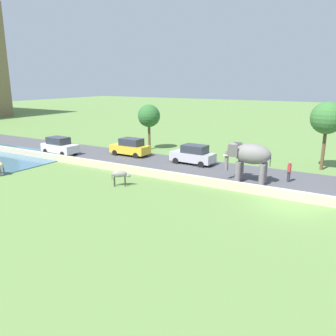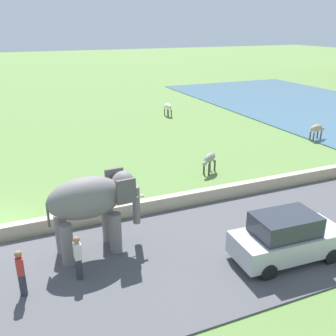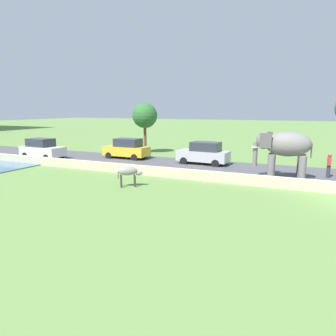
# 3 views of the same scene
# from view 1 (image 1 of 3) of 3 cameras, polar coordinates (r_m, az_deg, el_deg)

# --- Properties ---
(ground_plane) EXTENTS (220.00, 220.00, 0.00)m
(ground_plane) POSITION_cam_1_polar(r_m,az_deg,el_deg) (22.27, 19.57, -5.96)
(ground_plane) COLOR #608442
(road_surface) EXTENTS (7.00, 120.00, 0.06)m
(road_surface) POSITION_cam_1_polar(r_m,az_deg,el_deg) (35.63, -11.82, 2.13)
(road_surface) COLOR #4C4C51
(road_surface) RESTS_ON ground
(barrier_wall) EXTENTS (0.40, 110.00, 0.62)m
(barrier_wall) POSITION_cam_1_polar(r_m,az_deg,el_deg) (31.53, -13.74, 0.95)
(barrier_wall) COLOR beige
(barrier_wall) RESTS_ON ground
(elephant) EXTENTS (1.59, 3.51, 2.99)m
(elephant) POSITION_cam_1_polar(r_m,az_deg,el_deg) (25.74, 13.37, 1.92)
(elephant) COLOR slate
(elephant) RESTS_ON ground
(person_beside_elephant) EXTENTS (0.36, 0.22, 1.63)m
(person_beside_elephant) POSITION_cam_1_polar(r_m,az_deg,el_deg) (27.15, 15.92, -0.13)
(person_beside_elephant) COLOR #33333D
(person_beside_elephant) RESTS_ON ground
(person_trailing) EXTENTS (0.36, 0.22, 1.63)m
(person_trailing) POSITION_cam_1_polar(r_m,az_deg,el_deg) (26.92, 19.58, -0.54)
(person_trailing) COLOR #33333D
(person_trailing) RESTS_ON ground
(car_yellow) EXTENTS (1.81, 4.01, 1.80)m
(car_yellow) POSITION_cam_1_polar(r_m,az_deg,el_deg) (34.70, -6.32, 3.48)
(car_yellow) COLOR gold
(car_yellow) RESTS_ON ground
(car_white) EXTENTS (1.94, 4.07, 1.80)m
(car_white) POSITION_cam_1_polar(r_m,az_deg,el_deg) (36.89, -17.67, 3.54)
(car_white) COLOR white
(car_white) RESTS_ON ground
(car_silver) EXTENTS (1.94, 4.07, 1.80)m
(car_silver) POSITION_cam_1_polar(r_m,az_deg,el_deg) (31.06, 4.23, 2.24)
(car_silver) COLOR #B7B7BC
(car_silver) RESTS_ON ground
(cow_grey) EXTENTS (1.08, 1.32, 1.15)m
(cow_grey) POSITION_cam_1_polar(r_m,az_deg,el_deg) (24.86, -7.99, -1.12)
(cow_grey) COLOR gray
(cow_grey) RESTS_ON ground
(tree_near) EXTENTS (2.43, 2.43, 4.91)m
(tree_near) POSITION_cam_1_polar(r_m,az_deg,el_deg) (37.57, -3.20, 8.65)
(tree_near) COLOR brown
(tree_near) RESTS_ON ground
(tree_mid) EXTENTS (2.68, 2.68, 5.77)m
(tree_mid) POSITION_cam_1_polar(r_m,az_deg,el_deg) (31.40, 25.04, 7.53)
(tree_mid) COLOR brown
(tree_mid) RESTS_ON ground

